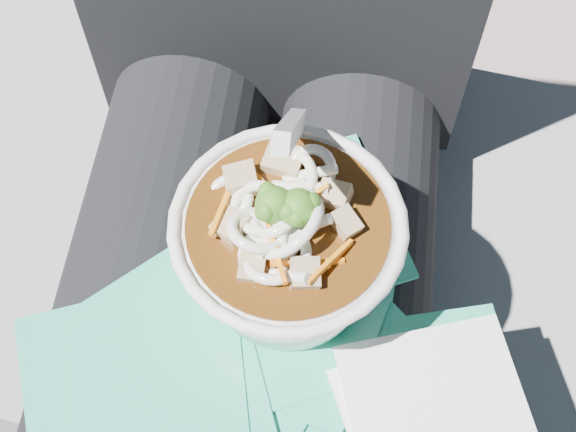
# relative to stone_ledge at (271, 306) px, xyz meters

# --- Properties ---
(stone_ledge) EXTENTS (1.06, 0.63, 0.44)m
(stone_ledge) POSITION_rel_stone_ledge_xyz_m (0.00, 0.00, 0.00)
(stone_ledge) COLOR slate
(stone_ledge) RESTS_ON ground
(lap) EXTENTS (0.32, 0.48, 0.15)m
(lap) POSITION_rel_stone_ledge_xyz_m (0.00, -0.15, 0.30)
(lap) COLOR black
(lap) RESTS_ON stone_ledge
(person_body) EXTENTS (0.34, 0.94, 0.99)m
(person_body) POSITION_rel_stone_ledge_xyz_m (0.00, -0.06, 0.33)
(person_body) COLOR black
(person_body) RESTS_ON ground
(plastic_bag) EXTENTS (0.38, 0.35, 0.02)m
(plastic_bag) POSITION_rel_stone_ledge_xyz_m (0.02, -0.18, 0.38)
(plastic_bag) COLOR teal
(plastic_bag) RESTS_ON lap
(napkins) EXTENTS (0.16, 0.16, 0.01)m
(napkins) POSITION_rel_stone_ledge_xyz_m (0.15, -0.22, 0.40)
(napkins) COLOR white
(napkins) RESTS_ON plastic_bag
(udon_bowl) EXTENTS (0.16, 0.17, 0.19)m
(udon_bowl) POSITION_rel_stone_ledge_xyz_m (0.04, -0.13, 0.45)
(udon_bowl) COLOR white
(udon_bowl) RESTS_ON plastic_bag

